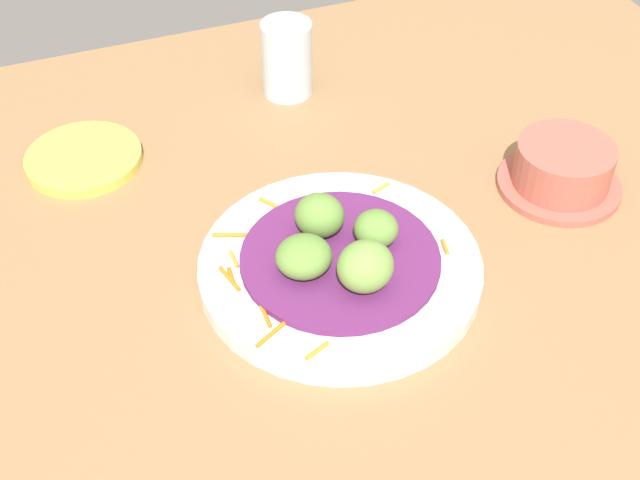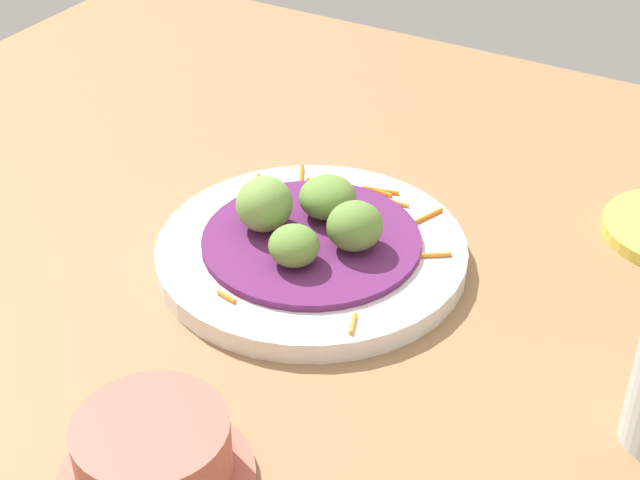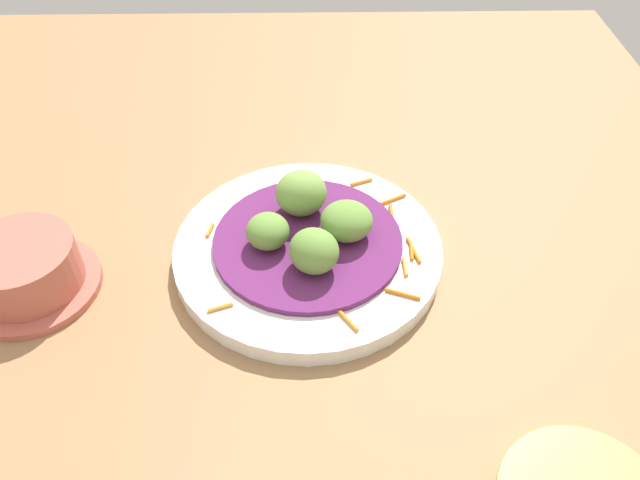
{
  "view_description": "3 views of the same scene",
  "coord_description": "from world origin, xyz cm",
  "px_view_note": "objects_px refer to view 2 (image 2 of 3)",
  "views": [
    {
      "loc": [
        -50.04,
        28.08,
        61.38
      ],
      "look_at": [
        5.88,
        6.43,
        5.77
      ],
      "focal_mm": 48.69,
      "sensor_mm": 36.0,
      "label": 1
    },
    {
      "loc": [
        39.64,
        -55.02,
        52.29
      ],
      "look_at": [
        5.74,
        4.02,
        5.31
      ],
      "focal_mm": 54.8,
      "sensor_mm": 36.0,
      "label": 2
    },
    {
      "loc": [
        49.41,
        5.38,
        47.47
      ],
      "look_at": [
        5.28,
        6.18,
        5.26
      ],
      "focal_mm": 34.81,
      "sensor_mm": 36.0,
      "label": 3
    }
  ],
  "objects_px": {
    "guac_scoop_back": "(294,246)",
    "terracotta_bowl": "(154,457)",
    "guac_scoop_left": "(355,226)",
    "guac_scoop_right": "(269,205)",
    "guac_scoop_center": "(328,197)",
    "main_plate": "(312,253)"
  },
  "relations": [
    {
      "from": "guac_scoop_left",
      "to": "guac_scoop_center",
      "type": "distance_m",
      "value": 0.06
    },
    {
      "from": "guac_scoop_left",
      "to": "guac_scoop_back",
      "type": "relative_size",
      "value": 1.13
    },
    {
      "from": "guac_scoop_center",
      "to": "guac_scoop_right",
      "type": "relative_size",
      "value": 0.99
    },
    {
      "from": "main_plate",
      "to": "guac_scoop_center",
      "type": "relative_size",
      "value": 5.15
    },
    {
      "from": "guac_scoop_right",
      "to": "guac_scoop_back",
      "type": "height_order",
      "value": "guac_scoop_right"
    },
    {
      "from": "guac_scoop_left",
      "to": "main_plate",
      "type": "bearing_deg",
      "value": -171.06
    },
    {
      "from": "guac_scoop_left",
      "to": "terracotta_bowl",
      "type": "distance_m",
      "value": 0.28
    },
    {
      "from": "main_plate",
      "to": "terracotta_bowl",
      "type": "relative_size",
      "value": 2.05
    },
    {
      "from": "guac_scoop_left",
      "to": "terracotta_bowl",
      "type": "relative_size",
      "value": 0.37
    },
    {
      "from": "guac_scoop_right",
      "to": "terracotta_bowl",
      "type": "distance_m",
      "value": 0.28
    },
    {
      "from": "guac_scoop_back",
      "to": "main_plate",
      "type": "bearing_deg",
      "value": 98.94
    },
    {
      "from": "guac_scoop_back",
      "to": "terracotta_bowl",
      "type": "relative_size",
      "value": 0.33
    },
    {
      "from": "guac_scoop_center",
      "to": "guac_scoop_right",
      "type": "height_order",
      "value": "guac_scoop_right"
    },
    {
      "from": "guac_scoop_left",
      "to": "guac_scoop_right",
      "type": "bearing_deg",
      "value": -171.06
    },
    {
      "from": "main_plate",
      "to": "guac_scoop_center",
      "type": "height_order",
      "value": "guac_scoop_center"
    },
    {
      "from": "guac_scoop_left",
      "to": "guac_scoop_right",
      "type": "xyz_separation_m",
      "value": [
        -0.08,
        -0.01,
        0.0
      ]
    },
    {
      "from": "guac_scoop_left",
      "to": "guac_scoop_center",
      "type": "xyz_separation_m",
      "value": [
        -0.04,
        0.03,
        -0.0
      ]
    },
    {
      "from": "main_plate",
      "to": "terracotta_bowl",
      "type": "bearing_deg",
      "value": -81.92
    },
    {
      "from": "main_plate",
      "to": "guac_scoop_back",
      "type": "distance_m",
      "value": 0.05
    },
    {
      "from": "guac_scoop_center",
      "to": "guac_scoop_back",
      "type": "relative_size",
      "value": 1.23
    },
    {
      "from": "main_plate",
      "to": "guac_scoop_back",
      "type": "height_order",
      "value": "guac_scoop_back"
    },
    {
      "from": "guac_scoop_back",
      "to": "guac_scoop_right",
      "type": "bearing_deg",
      "value": 143.94
    }
  ]
}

